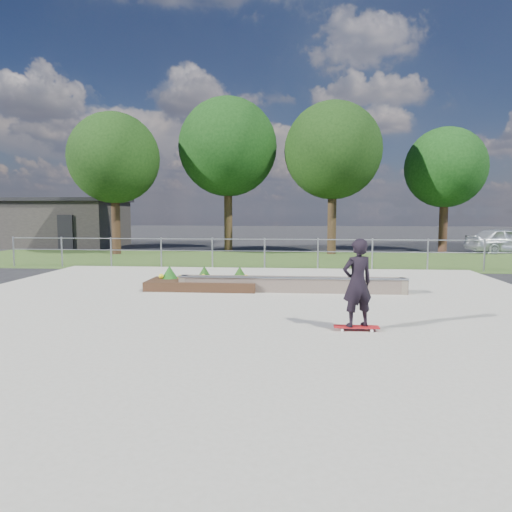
% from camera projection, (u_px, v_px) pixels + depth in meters
% --- Properties ---
extents(ground, '(120.00, 120.00, 0.00)m').
position_uv_depth(ground, '(241.00, 313.00, 9.85)').
color(ground, black).
rests_on(ground, ground).
extents(grass_verge, '(30.00, 8.00, 0.02)m').
position_uv_depth(grass_verge, '(270.00, 260.00, 20.75)').
color(grass_verge, '#314B1E').
rests_on(grass_verge, ground).
extents(concrete_slab, '(15.00, 15.00, 0.06)m').
position_uv_depth(concrete_slab, '(241.00, 312.00, 9.84)').
color(concrete_slab, '#A4A091').
rests_on(concrete_slab, ground).
extents(fence, '(20.06, 0.06, 1.20)m').
position_uv_depth(fence, '(265.00, 249.00, 17.21)').
color(fence, '#9B9DA4').
rests_on(fence, ground).
extents(building, '(8.40, 5.40, 3.00)m').
position_uv_depth(building, '(55.00, 222.00, 28.76)').
color(building, '#282624').
rests_on(building, ground).
extents(tree_far_left, '(4.55, 4.55, 7.15)m').
position_uv_depth(tree_far_left, '(114.00, 158.00, 22.96)').
color(tree_far_left, black).
rests_on(tree_far_left, ground).
extents(tree_mid_left, '(5.25, 5.25, 8.25)m').
position_uv_depth(tree_mid_left, '(228.00, 147.00, 24.39)').
color(tree_mid_left, '#362415').
rests_on(tree_mid_left, ground).
extents(tree_mid_right, '(4.90, 4.90, 7.70)m').
position_uv_depth(tree_mid_right, '(333.00, 151.00, 22.96)').
color(tree_mid_right, black).
rests_on(tree_mid_right, ground).
extents(tree_far_right, '(4.20, 4.20, 6.60)m').
position_uv_depth(tree_far_right, '(445.00, 168.00, 24.00)').
color(tree_far_right, '#372016').
rests_on(tree_far_right, ground).
extents(grind_ledge, '(6.00, 0.44, 0.43)m').
position_uv_depth(grind_ledge, '(291.00, 284.00, 12.10)').
color(grind_ledge, brown).
rests_on(grind_ledge, concrete_slab).
extents(planter_bed, '(3.00, 1.20, 0.61)m').
position_uv_depth(planter_bed, '(203.00, 282.00, 12.61)').
color(planter_bed, black).
rests_on(planter_bed, concrete_slab).
extents(skateboarder, '(0.80, 0.57, 1.66)m').
position_uv_depth(skateboarder, '(357.00, 283.00, 8.09)').
color(skateboarder, silver).
rests_on(skateboarder, concrete_slab).
extents(parked_car, '(4.17, 2.37, 1.34)m').
position_uv_depth(parked_car, '(504.00, 241.00, 23.96)').
color(parked_car, silver).
rests_on(parked_car, ground).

